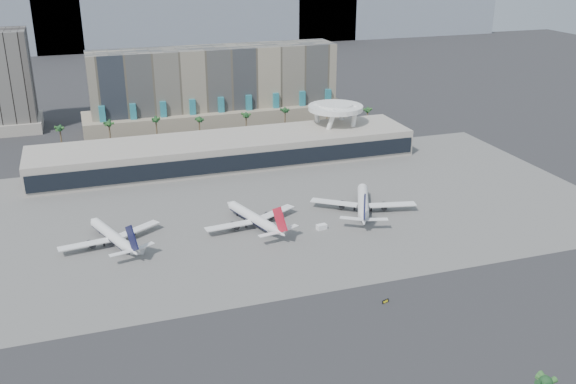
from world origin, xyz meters
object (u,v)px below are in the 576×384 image
object	(u,v)px
airliner_left	(112,236)
airliner_centre	(254,218)
airliner_right	(363,203)
service_vehicle_b	(322,227)
taxiway_sign	(385,301)
service_vehicle_a	(137,251)

from	to	relation	value
airliner_left	airliner_centre	distance (m)	48.26
airliner_right	service_vehicle_b	distance (m)	22.68
airliner_right	taxiway_sign	bearing A→B (deg)	-85.16
airliner_right	service_vehicle_a	xyz separation A→B (m)	(-83.33, -8.40, -2.48)
airliner_centre	service_vehicle_a	bearing A→B (deg)	173.46
airliner_left	service_vehicle_b	size ratio (longest dim) A/B	9.87
airliner_left	airliner_centre	xyz separation A→B (m)	(48.25, -1.01, 0.09)
airliner_centre	airliner_right	xyz separation A→B (m)	(42.02, 0.15, 0.24)
service_vehicle_b	service_vehicle_a	bearing A→B (deg)	169.74
airliner_centre	service_vehicle_a	size ratio (longest dim) A/B	8.52
service_vehicle_b	taxiway_sign	size ratio (longest dim) A/B	1.62
airliner_left	airliner_right	xyz separation A→B (m)	(90.27, -0.87, 0.33)
service_vehicle_a	taxiway_sign	xyz separation A→B (m)	(62.43, -52.46, -0.55)
airliner_left	taxiway_sign	distance (m)	92.89
airliner_left	taxiway_sign	bearing A→B (deg)	-62.12
airliner_right	service_vehicle_b	world-z (taller)	airliner_right
service_vehicle_a	taxiway_sign	world-z (taller)	service_vehicle_a
airliner_left	service_vehicle_b	xyz separation A→B (m)	(70.00, -10.70, -2.29)
airliner_left	taxiway_sign	xyz separation A→B (m)	(69.37, -61.72, -2.70)
airliner_right	airliner_left	bearing A→B (deg)	-156.75
airliner_centre	taxiway_sign	size ratio (longest dim) A/B	16.63
taxiway_sign	service_vehicle_b	bearing A→B (deg)	71.54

